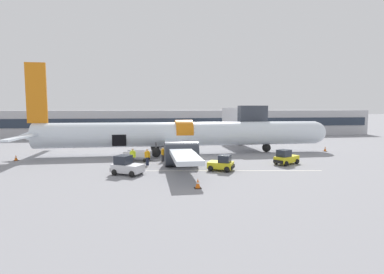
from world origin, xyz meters
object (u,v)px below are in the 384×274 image
airplane (179,135)px  baggage_tug_rear (222,164)px  ground_crew_loader_a (163,154)px  ground_crew_loader_b (147,157)px  suitcase_on_tarmac_upright (118,163)px  baggage_cart_loading (139,156)px  ground_crew_driver (133,156)px  baggage_tug_lead (286,158)px  baggage_tug_mid (126,166)px

airplane → baggage_tug_rear: size_ratio=14.13×
ground_crew_loader_a → ground_crew_loader_b: size_ratio=0.94×
suitcase_on_tarmac_upright → baggage_cart_loading: bearing=47.0°
ground_crew_driver → ground_crew_loader_a: bearing=30.2°
airplane → suitcase_on_tarmac_upright: size_ratio=69.31×
baggage_tug_rear → ground_crew_driver: size_ratio=1.58×
ground_crew_loader_a → suitcase_on_tarmac_upright: bearing=-164.8°
baggage_tug_lead → baggage_tug_mid: size_ratio=1.02×
airplane → baggage_tug_mid: size_ratio=12.77×
airplane → suitcase_on_tarmac_upright: 10.12m
ground_crew_driver → baggage_cart_loading: bearing=79.6°
baggage_tug_mid → ground_crew_driver: 4.31m
baggage_tug_mid → suitcase_on_tarmac_upright: size_ratio=5.43×
baggage_tug_lead → ground_crew_driver: (-16.16, 1.81, 0.27)m
ground_crew_driver → suitcase_on_tarmac_upright: bearing=159.7°
ground_crew_loader_b → airplane: bearing=60.3°
ground_crew_driver → baggage_tug_mid: bearing=-95.0°
baggage_tug_mid → ground_crew_driver: bearing=85.0°
airplane → baggage_tug_lead: bearing=-40.9°
baggage_tug_rear → suitcase_on_tarmac_upright: 11.10m
ground_crew_loader_b → suitcase_on_tarmac_upright: (-3.07, 0.65, -0.68)m
baggage_cart_loading → ground_crew_loader_b: 3.06m
baggage_tug_lead → suitcase_on_tarmac_upright: 17.89m
airplane → baggage_tug_lead: (10.47, -9.07, -1.82)m
baggage_tug_lead → baggage_tug_mid: 16.72m
ground_crew_driver → suitcase_on_tarmac_upright: (-1.56, 0.58, -0.71)m
baggage_tug_lead → suitcase_on_tarmac_upright: size_ratio=5.53×
baggage_tug_rear → baggage_cart_loading: baggage_tug_rear is taller
baggage_tug_mid → suitcase_on_tarmac_upright: 5.04m
baggage_cart_loading → ground_crew_driver: bearing=-100.4°
baggage_tug_mid → ground_crew_loader_a: (3.60, 6.17, 0.13)m
baggage_tug_mid → ground_crew_loader_a: bearing=59.7°
baggage_tug_lead → ground_crew_loader_a: bearing=164.1°
airplane → baggage_tug_rear: 11.63m
baggage_tug_mid → baggage_cart_loading: size_ratio=0.80×
baggage_cart_loading → ground_crew_loader_a: 2.89m
baggage_cart_loading → ground_crew_loader_a: (2.71, -0.93, 0.32)m
ground_crew_loader_b → ground_crew_driver: 1.51m
ground_crew_loader_b → suitcase_on_tarmac_upright: size_ratio=3.00×
baggage_tug_rear → baggage_tug_mid: bearing=-177.1°
baggage_tug_rear → ground_crew_loader_a: 7.85m
baggage_cart_loading → ground_crew_loader_a: ground_crew_loader_a is taller
baggage_tug_rear → ground_crew_loader_a: (-5.38, 5.72, 0.22)m
baggage_tug_lead → suitcase_on_tarmac_upright: bearing=172.3°
suitcase_on_tarmac_upright → baggage_tug_mid: bearing=-76.3°
baggage_tug_lead → baggage_tug_rear: 7.82m
baggage_tug_lead → ground_crew_loader_a: 13.45m
baggage_tug_mid → baggage_cart_loading: (0.89, 7.10, -0.19)m
baggage_tug_mid → ground_crew_loader_b: ground_crew_loader_b is taller
baggage_tug_lead → ground_crew_loader_b: bearing=173.2°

